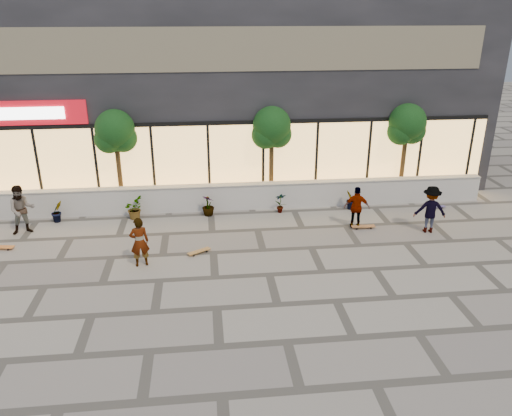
{
  "coord_description": "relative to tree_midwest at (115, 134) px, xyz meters",
  "views": [
    {
      "loc": [
        -0.17,
        -11.37,
        7.46
      ],
      "look_at": [
        1.46,
        3.79,
        1.3
      ],
      "focal_mm": 35.0,
      "sensor_mm": 36.0,
      "label": 1
    }
  ],
  "objects": [
    {
      "name": "skater_right_near",
      "position": [
        8.7,
        -2.96,
        -2.21
      ],
      "size": [
        0.97,
        0.57,
        1.55
      ],
      "primitive_type": "imported",
      "rotation": [
        0.0,
        0.0,
        2.91
      ],
      "color": "white",
      "rests_on": "ground"
    },
    {
      "name": "shrub_b",
      "position": [
        -2.2,
        -1.25,
        -2.58
      ],
      "size": [
        0.57,
        0.57,
        0.81
      ],
      "primitive_type": "imported",
      "rotation": [
        0.0,
        0.0,
        0.82
      ],
      "color": "#113612",
      "rests_on": "ground"
    },
    {
      "name": "skater_center",
      "position": [
        1.25,
        -5.05,
        -2.19
      ],
      "size": [
        0.66,
        0.51,
        1.6
      ],
      "primitive_type": "imported",
      "rotation": [
        0.0,
        0.0,
        3.38
      ],
      "color": "silver",
      "rests_on": "ground"
    },
    {
      "name": "ground",
      "position": [
        3.5,
        -7.7,
        -2.99
      ],
      "size": [
        80.0,
        80.0,
        0.0
      ],
      "primitive_type": "plane",
      "color": "#9E9688",
      "rests_on": "ground"
    },
    {
      "name": "tree_midwest",
      "position": [
        0.0,
        0.0,
        0.0
      ],
      "size": [
        1.6,
        1.5,
        3.92
      ],
      "color": "#4E351C",
      "rests_on": "ground"
    },
    {
      "name": "retail_building",
      "position": [
        3.5,
        4.79,
        1.26
      ],
      "size": [
        24.0,
        9.17,
        8.5
      ],
      "color": "black",
      "rests_on": "ground"
    },
    {
      "name": "skateboard_right_near",
      "position": [
        8.96,
        -3.11,
        -2.9
      ],
      "size": [
        0.86,
        0.23,
        0.1
      ],
      "rotation": [
        0.0,
        0.0,
        -0.01
      ],
      "color": "#9C6033",
      "rests_on": "ground"
    },
    {
      "name": "planter_wall",
      "position": [
        3.5,
        -0.7,
        -2.46
      ],
      "size": [
        22.0,
        0.42,
        1.04
      ],
      "color": "silver",
      "rests_on": "ground"
    },
    {
      "name": "skater_left",
      "position": [
        -3.08,
        -2.18,
        -2.1
      ],
      "size": [
        1.04,
        0.92,
        1.78
      ],
      "primitive_type": "imported",
      "rotation": [
        0.0,
        0.0,
        0.33
      ],
      "color": "#978961",
      "rests_on": "ground"
    },
    {
      "name": "tree_east",
      "position": [
        11.5,
        0.0,
        0.0
      ],
      "size": [
        1.6,
        1.5,
        3.92
      ],
      "color": "#4E351C",
      "rests_on": "ground"
    },
    {
      "name": "shrub_e",
      "position": [
        6.2,
        -1.25,
        -2.58
      ],
      "size": [
        0.46,
        0.35,
        0.81
      ],
      "primitive_type": "imported",
      "rotation": [
        0.0,
        0.0,
        3.28
      ],
      "color": "#113612",
      "rests_on": "ground"
    },
    {
      "name": "shrub_f",
      "position": [
        9.0,
        -1.25,
        -2.58
      ],
      "size": [
        0.55,
        0.57,
        0.81
      ],
      "primitive_type": "imported",
      "rotation": [
        0.0,
        0.0,
        4.1
      ],
      "color": "#113612",
      "rests_on": "ground"
    },
    {
      "name": "skateboard_center",
      "position": [
        3.04,
        -4.45,
        -2.91
      ],
      "size": [
        0.79,
        0.58,
        0.1
      ],
      "rotation": [
        0.0,
        0.0,
        0.54
      ],
      "color": "#A16F34",
      "rests_on": "ground"
    },
    {
      "name": "skateboard_right_far",
      "position": [
        12.46,
        -1.5,
        -2.91
      ],
      "size": [
        0.71,
        0.18,
        0.09
      ],
      "rotation": [
        0.0,
        0.0,
        -0.0
      ],
      "color": "#51447E",
      "rests_on": "ground"
    },
    {
      "name": "skateboard_left",
      "position": [
        -3.49,
        -3.45,
        -2.9
      ],
      "size": [
        0.88,
        0.34,
        0.1
      ],
      "rotation": [
        0.0,
        0.0,
        -0.14
      ],
      "color": "orange",
      "rests_on": "ground"
    },
    {
      "name": "skater_right_far",
      "position": [
        11.17,
        -3.59,
        -2.13
      ],
      "size": [
        1.2,
        0.84,
        1.7
      ],
      "primitive_type": "imported",
      "rotation": [
        0.0,
        0.0,
        2.94
      ],
      "color": "maroon",
      "rests_on": "ground"
    },
    {
      "name": "shrub_c",
      "position": [
        0.6,
        -1.25,
        -2.58
      ],
      "size": [
        0.68,
        0.77,
        0.81
      ],
      "primitive_type": "imported",
      "rotation": [
        0.0,
        0.0,
        1.64
      ],
      "color": "#113612",
      "rests_on": "ground"
    },
    {
      "name": "shrub_d",
      "position": [
        3.4,
        -1.25,
        -2.58
      ],
      "size": [
        0.64,
        0.64,
        0.81
      ],
      "primitive_type": "imported",
      "rotation": [
        0.0,
        0.0,
        2.46
      ],
      "color": "#113612",
      "rests_on": "ground"
    },
    {
      "name": "tree_mideast",
      "position": [
        6.0,
        0.0,
        0.0
      ],
      "size": [
        1.6,
        1.5,
        3.92
      ],
      "color": "#4E351C",
      "rests_on": "ground"
    }
  ]
}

